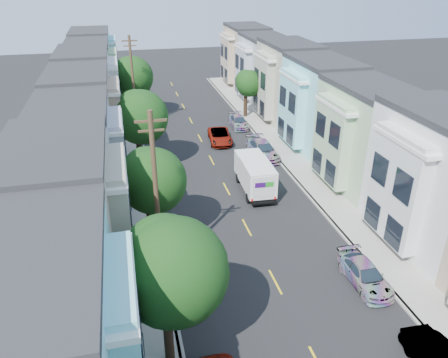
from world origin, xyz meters
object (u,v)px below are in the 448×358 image
tree_e (132,77)px  utility_pole_near (157,200)px  parked_right_d (239,122)px  lead_sedan (220,136)px  utility_pole_far (133,84)px  tree_c (152,181)px  tree_b (171,272)px  fedex_truck (255,174)px  parked_right_c (263,150)px  parked_right_b (365,275)px  parked_left_d (164,180)px  tree_far_r (248,84)px  parked_left_c (190,279)px  tree_d (140,117)px

tree_e → utility_pole_near: bearing=-90.0°
parked_right_d → lead_sedan: bearing=-124.7°
utility_pole_far → tree_c: bearing=-90.0°
utility_pole_near → lead_sedan: utility_pole_near is taller
tree_b → utility_pole_near: (0.00, 6.20, 0.07)m
fedex_truck → parked_right_c: size_ratio=1.14×
parked_right_b → parked_right_c: parked_right_c is taller
utility_pole_near → fedex_truck: (8.42, 9.23, -3.64)m
utility_pole_far → parked_left_d: (1.40, -14.34, -4.53)m
tree_c → tree_far_r: 27.48m
parked_right_d → parked_left_c: bearing=-108.6°
tree_b → tree_e: bearing=90.0°
tree_e → utility_pole_far: size_ratio=0.74×
parked_left_c → parked_left_d: (0.00, 13.11, -0.11)m
utility_pole_near → lead_sedan: 22.37m
lead_sedan → tree_far_r: bearing=60.8°
tree_d → utility_pole_far: size_ratio=0.72×
tree_b → parked_left_c: 6.59m
tree_far_r → lead_sedan: bearing=-124.6°
lead_sedan → parked_right_d: 5.19m
tree_d → lead_sedan: size_ratio=1.53×
tree_far_r → fedex_truck: tree_far_r is taller
tree_b → utility_pole_far: utility_pole_far is taller
utility_pole_near → parked_right_c: utility_pole_near is taller
tree_d → utility_pole_near: size_ratio=0.72×
parked_right_b → fedex_truck: bearing=101.8°
tree_b → tree_far_r: size_ratio=1.32×
tree_d → parked_left_c: size_ratio=1.60×
tree_d → parked_left_c: tree_d is taller
tree_e → parked_right_d: bearing=-25.9°
utility_pole_near → parked_left_d: bearing=83.2°
tree_d → tree_e: tree_e is taller
tree_far_r → lead_sedan: (-5.10, -7.40, -3.37)m
parked_left_c → parked_right_d: bearing=71.7°
utility_pole_far → parked_left_c: utility_pole_far is taller
parked_right_b → parked_right_c: (0.00, 18.99, 0.12)m
tree_d → utility_pole_far: bearing=90.0°
tree_d → parked_right_d: (11.20, 8.99, -4.22)m
parked_right_d → tree_far_r: bearing=60.5°
parked_right_b → tree_e: bearing=107.9°
utility_pole_far → parked_right_d: size_ratio=2.45×
parked_right_d → parked_left_d: bearing=-125.2°
tree_c → parked_right_d: tree_c is taller
tree_e → tree_c: bearing=-90.0°
tree_c → lead_sedan: (8.09, 16.70, -3.85)m
parked_left_c → parked_right_c: 19.74m
parked_left_c → parked_left_d: bearing=92.4°
parked_right_c → tree_b: bearing=-119.8°
tree_far_r → lead_sedan: size_ratio=1.19×
parked_left_d → parked_right_b: bearing=-51.6°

